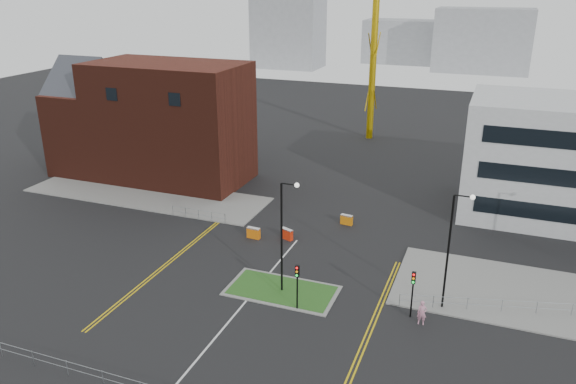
% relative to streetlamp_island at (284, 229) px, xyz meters
% --- Properties ---
extents(ground, '(200.00, 200.00, 0.00)m').
position_rel_streetlamp_island_xyz_m(ground, '(-2.22, -8.00, -5.41)').
color(ground, black).
rests_on(ground, ground).
extents(pavement_left, '(28.00, 8.00, 0.12)m').
position_rel_streetlamp_island_xyz_m(pavement_left, '(-22.22, 14.00, -5.35)').
color(pavement_left, slate).
rests_on(pavement_left, ground).
extents(pavement_right, '(24.00, 10.00, 0.12)m').
position_rel_streetlamp_island_xyz_m(pavement_right, '(19.78, 6.00, -5.35)').
color(pavement_right, slate).
rests_on(pavement_right, ground).
extents(island_kerb, '(8.60, 4.60, 0.08)m').
position_rel_streetlamp_island_xyz_m(island_kerb, '(-0.22, 0.00, -5.37)').
color(island_kerb, slate).
rests_on(island_kerb, ground).
extents(grass_island, '(8.00, 4.00, 0.12)m').
position_rel_streetlamp_island_xyz_m(grass_island, '(-0.22, 0.00, -5.35)').
color(grass_island, '#1F4C19').
rests_on(grass_island, ground).
extents(brick_building, '(24.20, 10.07, 14.24)m').
position_rel_streetlamp_island_xyz_m(brick_building, '(-25.19, 20.00, 1.44)').
color(brick_building, '#431A10').
rests_on(brick_building, ground).
extents(streetlamp_island, '(1.46, 0.36, 9.18)m').
position_rel_streetlamp_island_xyz_m(streetlamp_island, '(0.00, 0.00, 0.00)').
color(streetlamp_island, black).
rests_on(streetlamp_island, ground).
extents(streetlamp_right_near, '(1.46, 0.36, 9.18)m').
position_rel_streetlamp_island_xyz_m(streetlamp_right_near, '(12.00, 2.00, 0.00)').
color(streetlamp_right_near, black).
rests_on(streetlamp_right_near, ground).
extents(traffic_light_island, '(0.28, 0.33, 3.65)m').
position_rel_streetlamp_island_xyz_m(traffic_light_island, '(1.78, -2.02, -2.85)').
color(traffic_light_island, black).
rests_on(traffic_light_island, ground).
extents(traffic_light_right, '(0.28, 0.33, 3.65)m').
position_rel_streetlamp_island_xyz_m(traffic_light_right, '(9.78, -0.02, -2.85)').
color(traffic_light_right, black).
rests_on(traffic_light_right, ground).
extents(railing_left, '(6.05, 0.05, 1.10)m').
position_rel_streetlamp_island_xyz_m(railing_left, '(-13.22, 10.00, -4.67)').
color(railing_left, gray).
rests_on(railing_left, ground).
extents(railing_right, '(19.05, 5.05, 1.10)m').
position_rel_streetlamp_island_xyz_m(railing_right, '(18.28, 3.50, -4.63)').
color(railing_right, gray).
rests_on(railing_right, ground).
extents(centre_line, '(0.15, 30.00, 0.01)m').
position_rel_streetlamp_island_xyz_m(centre_line, '(-2.22, -6.00, -5.41)').
color(centre_line, silver).
rests_on(centre_line, ground).
extents(yellow_left_a, '(0.12, 24.00, 0.01)m').
position_rel_streetlamp_island_xyz_m(yellow_left_a, '(-11.22, 2.00, -5.41)').
color(yellow_left_a, gold).
rests_on(yellow_left_a, ground).
extents(yellow_left_b, '(0.12, 24.00, 0.01)m').
position_rel_streetlamp_island_xyz_m(yellow_left_b, '(-10.92, 2.00, -5.41)').
color(yellow_left_b, gold).
rests_on(yellow_left_b, ground).
extents(yellow_right_a, '(0.12, 20.00, 0.01)m').
position_rel_streetlamp_island_xyz_m(yellow_right_a, '(7.28, -2.00, -5.41)').
color(yellow_right_a, gold).
rests_on(yellow_right_a, ground).
extents(yellow_right_b, '(0.12, 20.00, 0.01)m').
position_rel_streetlamp_island_xyz_m(yellow_right_b, '(7.58, -2.00, -5.41)').
color(yellow_right_b, gold).
rests_on(yellow_right_b, ground).
extents(skyline_a, '(18.00, 12.00, 22.00)m').
position_rel_streetlamp_island_xyz_m(skyline_a, '(-42.22, 112.00, 5.59)').
color(skyline_a, gray).
rests_on(skyline_a, ground).
extents(skyline_b, '(24.00, 12.00, 16.00)m').
position_rel_streetlamp_island_xyz_m(skyline_b, '(7.78, 122.00, 2.59)').
color(skyline_b, gray).
rests_on(skyline_b, ground).
extents(skyline_d, '(30.00, 12.00, 12.00)m').
position_rel_streetlamp_island_xyz_m(skyline_d, '(-10.22, 132.00, 0.59)').
color(skyline_d, gray).
rests_on(skyline_d, ground).
extents(pedestrian, '(0.71, 0.51, 1.81)m').
position_rel_streetlamp_island_xyz_m(pedestrian, '(10.64, -0.65, -4.51)').
color(pedestrian, '#CF85A1').
rests_on(pedestrian, ground).
extents(barrier_left, '(1.30, 0.85, 1.04)m').
position_rel_streetlamp_island_xyz_m(barrier_left, '(-3.22, 8.93, -4.85)').
color(barrier_left, red).
rests_on(barrier_left, ground).
extents(barrier_mid, '(1.29, 0.51, 1.06)m').
position_rel_streetlamp_island_xyz_m(barrier_mid, '(-6.22, 8.00, -4.84)').
color(barrier_mid, orange).
rests_on(barrier_mid, ground).
extents(barrier_right, '(1.25, 0.56, 1.01)m').
position_rel_streetlamp_island_xyz_m(barrier_right, '(1.13, 14.18, -4.86)').
color(barrier_right, orange).
rests_on(barrier_right, ground).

